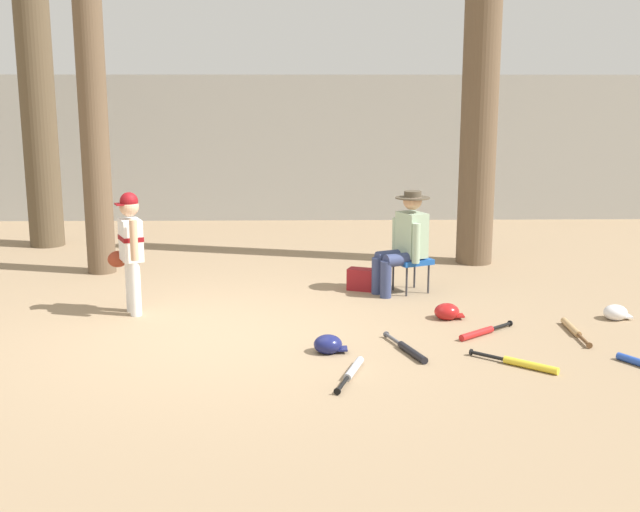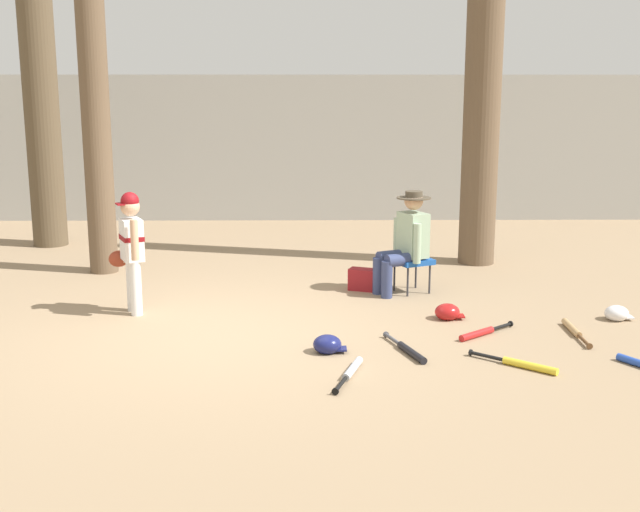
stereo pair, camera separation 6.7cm
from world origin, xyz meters
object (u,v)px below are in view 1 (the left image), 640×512
object	(u,v)px
tree_behind_spectator	(481,76)
young_ballplayer	(130,245)
bat_black_composite	(409,350)
bat_aluminum_silver	(352,371)
tree_far_left	(37,89)
batting_helmet_red	(447,312)
handbag_beside_stool	(362,279)
bat_red_barrel	(481,332)
seated_spectator	(404,239)
batting_helmet_white	(616,313)
bat_yellow_trainer	(524,364)
folding_stool	(411,262)
bat_wood_tan	(573,329)
tree_near_player	(89,35)
batting_helmet_navy	(328,344)

from	to	relation	value
tree_behind_spectator	young_ballplayer	xyz separation A→B (m)	(-4.18, -2.46, -1.79)
bat_black_composite	young_ballplayer	bearing A→B (deg)	153.50
tree_behind_spectator	bat_aluminum_silver	world-z (taller)	tree_behind_spectator
tree_far_left	batting_helmet_red	size ratio (longest dim) A/B	17.54
handbag_beside_stool	tree_behind_spectator	bearing A→B (deg)	42.50
bat_red_barrel	seated_spectator	bearing A→B (deg)	108.17
tree_behind_spectator	batting_helmet_white	bearing A→B (deg)	-72.26
seated_spectator	bat_black_composite	distance (m)	2.29
bat_yellow_trainer	bat_aluminum_silver	size ratio (longest dim) A/B	0.88
bat_yellow_trainer	bat_black_composite	bearing A→B (deg)	157.84
folding_stool	batting_helmet_red	distance (m)	1.20
tree_behind_spectator	bat_aluminum_silver	bearing A→B (deg)	-113.95
bat_aluminum_silver	bat_wood_tan	size ratio (longest dim) A/B	0.93
folding_stool	handbag_beside_stool	xyz separation A→B (m)	(-0.56, 0.10, -0.23)
bat_yellow_trainer	bat_wood_tan	size ratio (longest dim) A/B	0.82
bat_red_barrel	batting_helmet_red	distance (m)	0.62
young_ballplayer	bat_wood_tan	world-z (taller)	young_ballplayer
folding_stool	tree_far_left	distance (m)	6.32
folding_stool	tree_near_player	bearing A→B (deg)	164.00
young_ballplayer	handbag_beside_stool	distance (m)	2.77
tree_behind_spectator	bat_yellow_trainer	bearing A→B (deg)	-96.16
tree_behind_spectator	bat_red_barrel	distance (m)	4.21
seated_spectator	handbag_beside_stool	xyz separation A→B (m)	(-0.47, 0.14, -0.51)
bat_yellow_trainer	bat_aluminum_silver	xyz separation A→B (m)	(-1.49, -0.15, 0.00)
bat_wood_tan	batting_helmet_navy	world-z (taller)	batting_helmet_navy
bat_yellow_trainer	tree_behind_spectator	bearing A→B (deg)	83.84
tree_far_left	batting_helmet_white	bearing A→B (deg)	-30.03
bat_wood_tan	tree_far_left	bearing A→B (deg)	145.09
bat_red_barrel	batting_helmet_navy	bearing A→B (deg)	-162.45
tree_far_left	bat_aluminum_silver	distance (m)	7.57
tree_near_player	batting_helmet_white	world-z (taller)	tree_near_player
bat_wood_tan	bat_black_composite	bearing A→B (deg)	-160.40
batting_helmet_white	batting_helmet_navy	bearing A→B (deg)	-161.68
young_ballplayer	batting_helmet_navy	distance (m)	2.54
batting_helmet_red	tree_behind_spectator	bearing A→B (deg)	72.67
batting_helmet_navy	tree_near_player	bearing A→B (deg)	130.91
tree_near_player	bat_aluminum_silver	bearing A→B (deg)	-51.89
batting_helmet_red	bat_black_composite	bearing A→B (deg)	-116.02
handbag_beside_stool	bat_black_composite	world-z (taller)	handbag_beside_stool
young_ballplayer	tree_far_left	xyz separation A→B (m)	(-2.11, 3.82, 1.62)
tree_far_left	batting_helmet_white	world-z (taller)	tree_far_left
folding_stool	bat_yellow_trainer	size ratio (longest dim) A/B	0.79
bat_black_composite	bat_red_barrel	distance (m)	0.93
handbag_beside_stool	bat_aluminum_silver	distance (m)	2.89
bat_yellow_trainer	tree_far_left	bearing A→B (deg)	136.23
seated_spectator	bat_wood_tan	distance (m)	2.26
tree_far_left	bat_black_composite	size ratio (longest dim) A/B	6.75
young_ballplayer	batting_helmet_navy	bearing A→B (deg)	-33.16
tree_behind_spectator	folding_stool	world-z (taller)	tree_behind_spectator
bat_wood_tan	seated_spectator	bearing A→B (deg)	132.89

